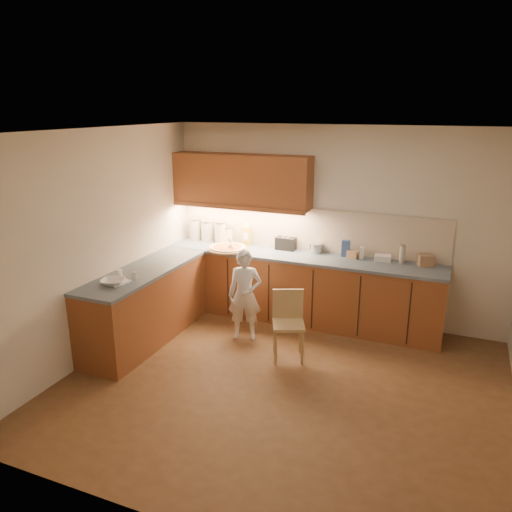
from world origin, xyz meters
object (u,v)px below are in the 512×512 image
(child, at_px, (245,295))
(wooden_chair, at_px, (288,319))
(toaster, at_px, (286,243))
(oil_jug, at_px, (247,235))
(pizza_on_board, at_px, (228,248))

(child, relative_size, wooden_chair, 1.45)
(toaster, bearing_deg, wooden_chair, -67.15)
(child, height_order, toaster, child)
(wooden_chair, height_order, toaster, toaster)
(oil_jug, relative_size, toaster, 1.12)
(wooden_chair, bearing_deg, child, 136.79)
(wooden_chair, bearing_deg, oil_jug, 107.76)
(child, bearing_deg, toaster, 62.09)
(wooden_chair, relative_size, toaster, 2.90)
(wooden_chair, distance_m, toaster, 1.42)
(toaster, bearing_deg, child, -98.63)
(oil_jug, bearing_deg, child, -67.92)
(child, bearing_deg, wooden_chair, -37.82)
(pizza_on_board, distance_m, child, 0.94)
(pizza_on_board, height_order, child, child)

